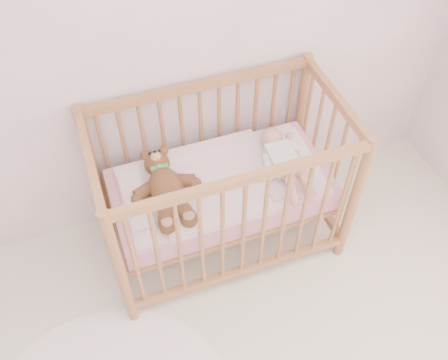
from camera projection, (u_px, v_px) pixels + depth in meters
name	position (u px, v px, depth m)	size (l,w,h in m)	color
wall_back	(116.00, 31.00, 2.33)	(4.00, 0.02, 2.70)	silver
crib	(221.00, 187.00, 2.82)	(1.36, 0.76, 1.00)	#AB7048
mattress	(221.00, 189.00, 2.83)	(1.22, 0.62, 0.13)	pink
blanket	(221.00, 181.00, 2.78)	(1.10, 0.58, 0.06)	pink
baby	(283.00, 158.00, 2.78)	(0.27, 0.57, 0.14)	white
teddy_bear	(166.00, 188.00, 2.63)	(0.40, 0.56, 0.16)	brown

